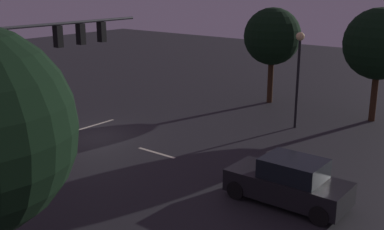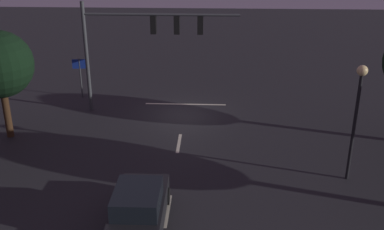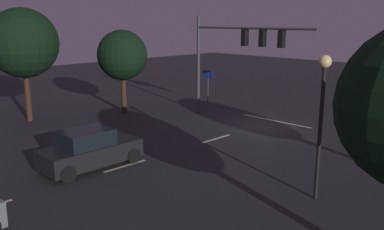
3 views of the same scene
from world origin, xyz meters
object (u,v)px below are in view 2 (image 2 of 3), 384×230
at_px(street_lamp_left_kerb, 358,102).
at_px(route_sign, 80,69).
at_px(traffic_signal_assembly, 142,35).
at_px(car_approaching, 139,210).

relative_size(street_lamp_left_kerb, route_sign, 1.99).
bearing_deg(traffic_signal_assembly, car_approaching, 97.24).
relative_size(car_approaching, street_lamp_left_kerb, 0.86).
height_order(car_approaching, route_sign, route_sign).
height_order(car_approaching, street_lamp_left_kerb, street_lamp_left_kerb).
height_order(traffic_signal_assembly, route_sign, traffic_signal_assembly).
relative_size(car_approaching, route_sign, 1.71).
bearing_deg(route_sign, car_approaching, 113.11).
distance_m(traffic_signal_assembly, car_approaching, 12.28).
bearing_deg(street_lamp_left_kerb, route_sign, -34.44).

